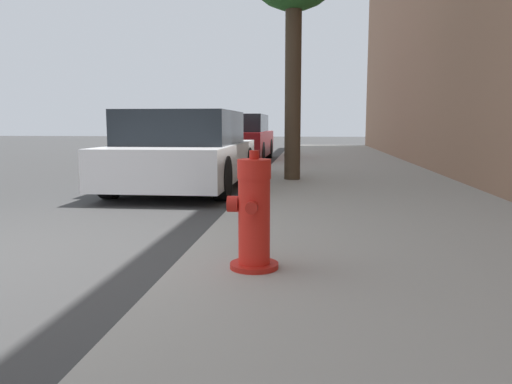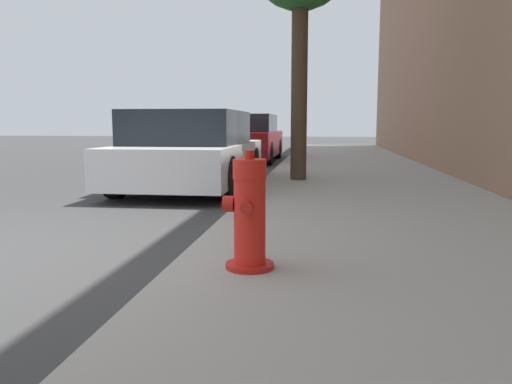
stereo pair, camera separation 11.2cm
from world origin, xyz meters
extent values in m
cube|color=#99968E|center=(3.43, 0.00, 0.06)|extent=(3.47, 40.00, 0.11)
cylinder|color=red|center=(2.26, -0.34, 0.13)|extent=(0.33, 0.33, 0.04)
cylinder|color=red|center=(2.26, -0.34, 0.44)|extent=(0.21, 0.21, 0.58)
cylinder|color=red|center=(2.26, -0.34, 0.79)|extent=(0.23, 0.23, 0.13)
cylinder|color=red|center=(2.26, -0.34, 0.88)|extent=(0.06, 0.06, 0.06)
cylinder|color=red|center=(2.26, -0.48, 0.55)|extent=(0.08, 0.06, 0.08)
cylinder|color=red|center=(2.26, -0.21, 0.55)|extent=(0.08, 0.06, 0.08)
cylinder|color=red|center=(2.12, -0.34, 0.55)|extent=(0.07, 0.11, 0.11)
cube|color=silver|center=(0.56, 4.61, 0.47)|extent=(1.83, 4.14, 0.58)
cube|color=black|center=(0.56, 4.45, 1.03)|extent=(1.68, 2.28, 0.54)
cylinder|color=black|center=(-0.27, 5.90, 0.32)|extent=(0.20, 0.64, 0.64)
cylinder|color=black|center=(1.39, 5.90, 0.32)|extent=(0.20, 0.64, 0.64)
cylinder|color=black|center=(-0.27, 3.33, 0.32)|extent=(0.20, 0.64, 0.64)
cylinder|color=black|center=(1.39, 3.33, 0.32)|extent=(0.20, 0.64, 0.64)
cube|color=maroon|center=(0.49, 10.93, 0.52)|extent=(1.81, 4.35, 0.69)
cube|color=black|center=(0.49, 10.76, 1.11)|extent=(1.66, 2.39, 0.50)
cylinder|color=black|center=(-0.33, 12.28, 0.31)|extent=(0.20, 0.62, 0.62)
cylinder|color=black|center=(1.31, 12.28, 0.31)|extent=(0.20, 0.62, 0.62)
cylinder|color=black|center=(-0.33, 9.58, 0.31)|extent=(0.20, 0.62, 0.62)
cylinder|color=black|center=(1.31, 9.58, 0.31)|extent=(0.20, 0.62, 0.62)
cylinder|color=#423323|center=(2.32, 5.22, 1.71)|extent=(0.28, 0.28, 3.20)
camera|label=1|loc=(2.63, -3.63, 1.09)|focal=35.00mm
camera|label=2|loc=(2.74, -3.61, 1.09)|focal=35.00mm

